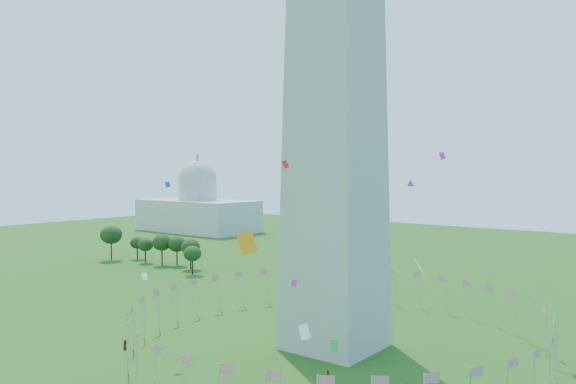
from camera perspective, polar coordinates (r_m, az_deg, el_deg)
name	(u,v)px	position (r m, az deg, el deg)	size (l,w,h in m)	color
flag_ring	(335,325)	(115.48, 4.79, -13.27)	(80.24, 80.24, 9.00)	silver
capitol_building	(197,191)	(328.58, -9.18, 0.06)	(70.00, 35.00, 46.00)	beige
kites_aloft	(299,270)	(88.35, 1.15, -7.89)	(112.11, 77.50, 34.14)	white
tree_line_west	(153,250)	(217.39, -13.60, -5.71)	(55.68, 15.22, 13.25)	#254B19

